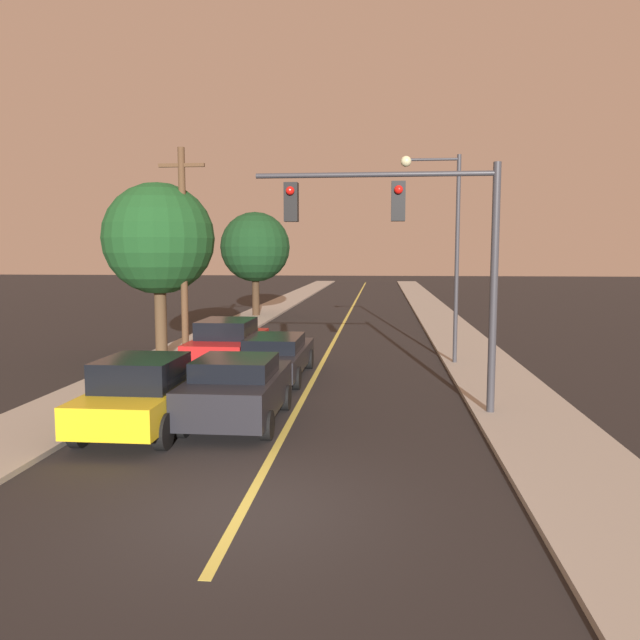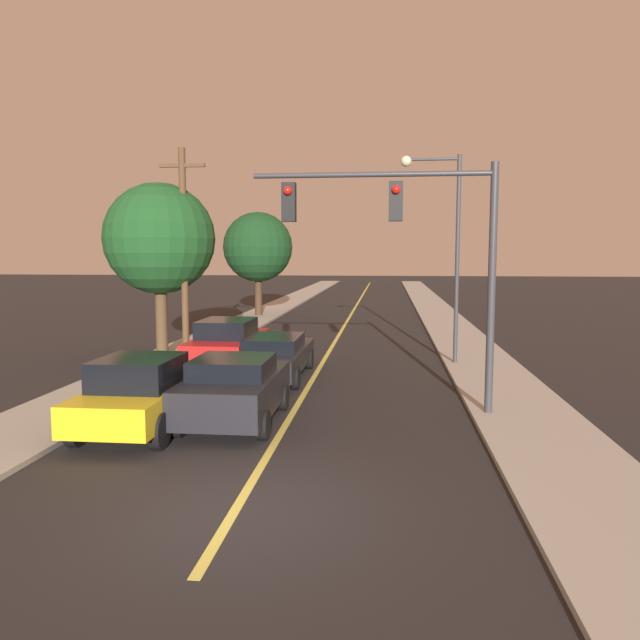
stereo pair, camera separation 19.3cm
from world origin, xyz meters
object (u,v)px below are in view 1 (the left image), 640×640
(streetlamp_right, at_px, (443,230))
(utility_pole_left, at_px, (183,250))
(traffic_signal_mast, at_px, (412,233))
(tree_left_near, at_px, (159,239))
(car_near_lane_second, at_px, (276,355))
(car_near_lane_front, at_px, (237,389))
(car_outer_lane_second, at_px, (228,343))
(tree_left_far, at_px, (255,247))
(car_outer_lane_front, at_px, (144,393))

(streetlamp_right, bearing_deg, utility_pole_left, -178.36)
(utility_pole_left, bearing_deg, traffic_signal_mast, -40.76)
(tree_left_near, bearing_deg, car_near_lane_second, -31.99)
(car_near_lane_second, xyz_separation_m, traffic_signal_mast, (3.89, -4.03, 3.57))
(traffic_signal_mast, height_order, streetlamp_right, streetlamp_right)
(car_near_lane_front, xyz_separation_m, utility_pole_left, (-3.62, 7.60, 3.13))
(traffic_signal_mast, bearing_deg, tree_left_near, 140.94)
(car_near_lane_second, bearing_deg, car_near_lane_front, -90.00)
(car_outer_lane_second, relative_size, traffic_signal_mast, 0.83)
(car_near_lane_front, distance_m, streetlamp_right, 10.19)
(traffic_signal_mast, distance_m, tree_left_near, 11.02)
(tree_left_far, bearing_deg, car_outer_lane_second, -81.70)
(utility_pole_left, relative_size, tree_left_far, 1.18)
(utility_pole_left, bearing_deg, tree_left_near, 155.88)
(car_near_lane_front, height_order, utility_pole_left, utility_pole_left)
(tree_left_far, bearing_deg, utility_pole_left, -87.59)
(car_outer_lane_front, distance_m, streetlamp_right, 11.81)
(car_outer_lane_front, xyz_separation_m, streetlamp_right, (7.09, 8.65, 3.78))
(traffic_signal_mast, relative_size, streetlamp_right, 0.83)
(tree_left_near, bearing_deg, utility_pole_left, -24.12)
(car_near_lane_second, distance_m, tree_left_near, 6.58)
(traffic_signal_mast, height_order, tree_left_near, tree_left_near)
(utility_pole_left, height_order, tree_left_far, utility_pole_left)
(car_outer_lane_second, bearing_deg, car_outer_lane_front, -90.00)
(car_outer_lane_second, distance_m, utility_pole_left, 3.68)
(tree_left_near, bearing_deg, streetlamp_right, -1.22)
(streetlamp_right, relative_size, tree_left_far, 1.13)
(car_near_lane_front, relative_size, tree_left_near, 0.65)
(car_near_lane_front, distance_m, car_outer_lane_front, 2.01)
(car_outer_lane_front, distance_m, tree_left_far, 24.43)
(utility_pole_left, xyz_separation_m, tree_left_far, (-0.66, 15.68, 0.27))
(car_near_lane_second, xyz_separation_m, utility_pole_left, (-3.62, 2.45, 3.21))
(streetlamp_right, bearing_deg, tree_left_near, 178.78)
(car_near_lane_second, relative_size, streetlamp_right, 0.74)
(tree_left_far, bearing_deg, tree_left_near, -91.43)
(traffic_signal_mast, bearing_deg, car_outer_lane_front, -161.52)
(traffic_signal_mast, height_order, tree_left_far, tree_left_far)
(car_outer_lane_front, distance_m, tree_left_near, 9.93)
(car_near_lane_front, xyz_separation_m, traffic_signal_mast, (3.89, 1.12, 3.49))
(car_near_lane_front, relative_size, streetlamp_right, 0.57)
(streetlamp_right, xyz_separation_m, tree_left_far, (-9.52, 15.43, -0.42))
(car_near_lane_front, bearing_deg, tree_left_near, 120.02)
(car_near_lane_second, height_order, car_outer_lane_second, car_outer_lane_second)
(car_outer_lane_front, height_order, tree_left_near, tree_left_near)
(car_outer_lane_front, bearing_deg, car_near_lane_front, 23.34)
(car_near_lane_second, relative_size, car_outer_lane_second, 1.08)
(car_outer_lane_second, bearing_deg, car_near_lane_second, -38.05)
(car_near_lane_front, distance_m, traffic_signal_mast, 5.35)
(car_near_lane_front, height_order, car_outer_lane_second, car_outer_lane_second)
(tree_left_near, bearing_deg, car_outer_lane_front, -72.38)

